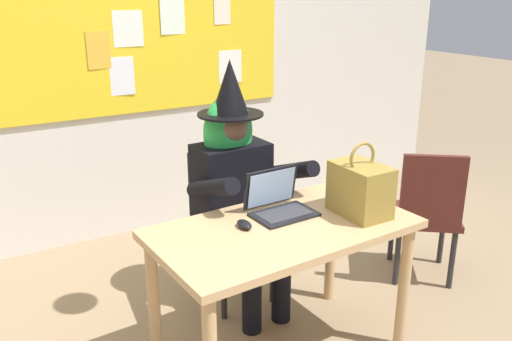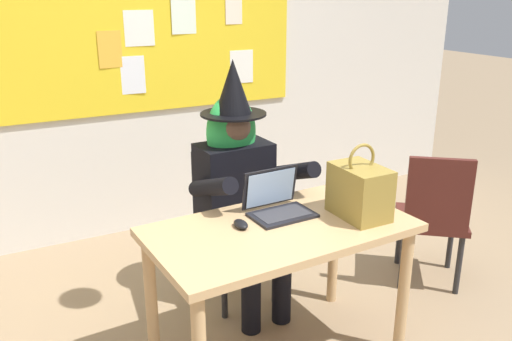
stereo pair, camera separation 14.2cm
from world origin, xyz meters
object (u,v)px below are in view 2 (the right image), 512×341
(laptop, at_px, (278,204))
(handbag, at_px, (360,191))
(desk_main, at_px, (280,245))
(computer_mouse, at_px, (241,224))
(chair_at_desk, at_px, (230,215))
(person_costumed, at_px, (239,176))
(chair_extra_corner, at_px, (434,213))

(laptop, height_order, handbag, handbag)
(desk_main, xyz_separation_m, laptop, (0.06, 0.14, 0.15))
(desk_main, relative_size, laptop, 4.04)
(desk_main, xyz_separation_m, computer_mouse, (-0.18, 0.07, 0.12))
(chair_at_desk, xyz_separation_m, person_costumed, (0.00, -0.12, 0.29))
(laptop, height_order, chair_extra_corner, laptop)
(laptop, bearing_deg, computer_mouse, -166.66)
(desk_main, xyz_separation_m, chair_extra_corner, (1.22, 0.19, -0.15))
(person_costumed, xyz_separation_m, chair_extra_corner, (1.16, -0.40, -0.31))
(desk_main, height_order, handbag, handbag)
(person_costumed, bearing_deg, handbag, 25.30)
(chair_extra_corner, bearing_deg, chair_at_desk, 104.15)
(chair_at_desk, relative_size, computer_mouse, 8.82)
(person_costumed, height_order, handbag, person_costumed)
(person_costumed, distance_m, laptop, 0.45)
(person_costumed, relative_size, handbag, 3.88)
(handbag, relative_size, chair_extra_corner, 0.42)
(computer_mouse, height_order, handbag, handbag)
(chair_at_desk, relative_size, laptop, 2.86)
(handbag, bearing_deg, computer_mouse, 165.67)
(person_costumed, distance_m, handbag, 0.75)
(person_costumed, bearing_deg, computer_mouse, -27.23)
(chair_at_desk, bearing_deg, laptop, -1.32)
(chair_at_desk, xyz_separation_m, chair_extra_corner, (1.16, -0.52, -0.02))
(chair_at_desk, xyz_separation_m, laptop, (0.00, -0.57, 0.28))
(desk_main, distance_m, computer_mouse, 0.23)
(chair_extra_corner, bearing_deg, person_costumed, 109.30)
(desk_main, relative_size, chair_extra_corner, 1.46)
(handbag, bearing_deg, chair_extra_corner, 17.91)
(person_costumed, relative_size, computer_mouse, 14.11)
(desk_main, relative_size, chair_at_desk, 1.42)
(desk_main, distance_m, chair_at_desk, 0.72)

